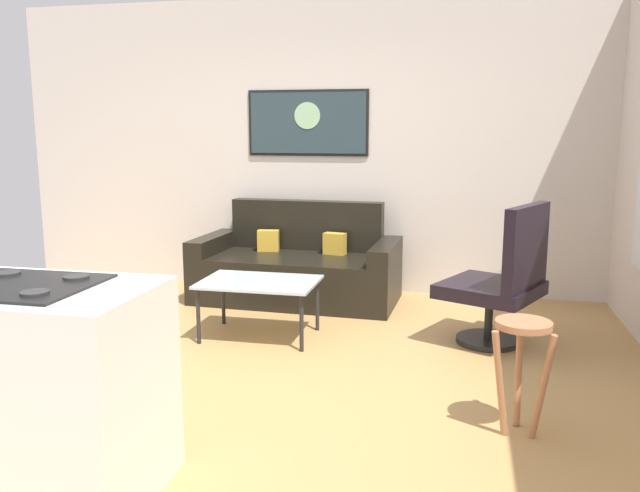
% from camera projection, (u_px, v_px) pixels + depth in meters
% --- Properties ---
extents(ground, '(6.40, 6.40, 0.04)m').
position_uv_depth(ground, '(252.00, 378.00, 4.16)').
color(ground, '#B0854D').
extents(back_wall, '(6.40, 0.05, 2.80)m').
position_uv_depth(back_wall, '(329.00, 146.00, 6.23)').
color(back_wall, beige).
rests_on(back_wall, ground).
extents(couch, '(1.87, 0.95, 0.89)m').
position_uv_depth(couch, '(298.00, 269.00, 5.98)').
color(couch, black).
rests_on(couch, ground).
extents(coffee_table, '(0.87, 0.60, 0.44)m').
position_uv_depth(coffee_table, '(259.00, 286.00, 4.86)').
color(coffee_table, silver).
rests_on(coffee_table, ground).
extents(armchair, '(0.86, 0.87, 1.05)m').
position_uv_depth(armchair, '(503.00, 280.00, 4.65)').
color(armchair, black).
rests_on(armchair, ground).
extents(bar_stool, '(0.33, 0.32, 0.60)m').
position_uv_depth(bar_stool, '(522.00, 349.00, 3.30)').
color(bar_stool, '#AA6E48').
rests_on(bar_stool, ground).
extents(wall_painting, '(1.18, 0.03, 0.63)m').
position_uv_depth(wall_painting, '(308.00, 123.00, 6.20)').
color(wall_painting, black).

